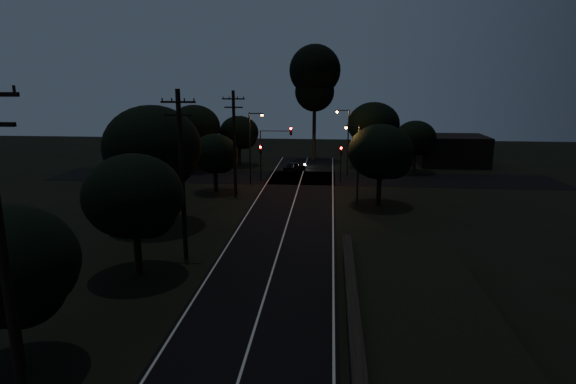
{
  "coord_description": "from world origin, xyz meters",
  "views": [
    {
      "loc": [
        3.44,
        -14.37,
        11.62
      ],
      "look_at": [
        0.0,
        24.0,
        2.5
      ],
      "focal_mm": 30.0,
      "sensor_mm": 36.0,
      "label": 1
    }
  ],
  "objects_px": {
    "signal_left": "(261,157)",
    "signal_right": "(341,158)",
    "signal_mast": "(275,144)",
    "streetlight_a": "(252,143)",
    "utility_pole_far": "(234,143)",
    "tall_pine": "(315,77)",
    "utility_pole_mid": "(182,173)",
    "streetlight_c": "(356,159)",
    "streetlight_b": "(346,138)",
    "car": "(294,167)",
    "utility_pole_near": "(5,267)"
  },
  "relations": [
    {
      "from": "utility_pole_mid",
      "to": "signal_left",
      "type": "bearing_deg",
      "value": 86.79
    },
    {
      "from": "utility_pole_mid",
      "to": "streetlight_a",
      "type": "relative_size",
      "value": 1.38
    },
    {
      "from": "streetlight_a",
      "to": "signal_right",
      "type": "bearing_deg",
      "value": 11.34
    },
    {
      "from": "streetlight_a",
      "to": "utility_pole_near",
      "type": "bearing_deg",
      "value": -90.99
    },
    {
      "from": "tall_pine",
      "to": "streetlight_b",
      "type": "relative_size",
      "value": 2.04
    },
    {
      "from": "tall_pine",
      "to": "signal_mast",
      "type": "height_order",
      "value": "tall_pine"
    },
    {
      "from": "utility_pole_near",
      "to": "utility_pole_mid",
      "type": "height_order",
      "value": "utility_pole_near"
    },
    {
      "from": "streetlight_a",
      "to": "signal_left",
      "type": "bearing_deg",
      "value": 70.41
    },
    {
      "from": "utility_pole_mid",
      "to": "streetlight_b",
      "type": "distance_m",
      "value": 31.15
    },
    {
      "from": "signal_left",
      "to": "signal_right",
      "type": "bearing_deg",
      "value": 0.0
    },
    {
      "from": "utility_pole_near",
      "to": "tall_pine",
      "type": "bearing_deg",
      "value": 83.0
    },
    {
      "from": "utility_pole_far",
      "to": "car",
      "type": "distance_m",
      "value": 15.31
    },
    {
      "from": "utility_pole_near",
      "to": "streetlight_c",
      "type": "height_order",
      "value": "utility_pole_near"
    },
    {
      "from": "streetlight_a",
      "to": "car",
      "type": "relative_size",
      "value": 2.02
    },
    {
      "from": "utility_pole_mid",
      "to": "streetlight_c",
      "type": "bearing_deg",
      "value": 51.74
    },
    {
      "from": "utility_pole_mid",
      "to": "streetlight_a",
      "type": "distance_m",
      "value": 23.04
    },
    {
      "from": "signal_left",
      "to": "streetlight_c",
      "type": "distance_m",
      "value": 14.52
    },
    {
      "from": "signal_mast",
      "to": "streetlight_b",
      "type": "height_order",
      "value": "streetlight_b"
    },
    {
      "from": "signal_mast",
      "to": "tall_pine",
      "type": "bearing_deg",
      "value": 75.38
    },
    {
      "from": "utility_pole_far",
      "to": "tall_pine",
      "type": "xyz_separation_m",
      "value": [
        7.0,
        23.0,
        6.27
      ]
    },
    {
      "from": "utility_pole_near",
      "to": "signal_right",
      "type": "bearing_deg",
      "value": 75.83
    },
    {
      "from": "utility_pole_near",
      "to": "car",
      "type": "height_order",
      "value": "utility_pole_near"
    },
    {
      "from": "utility_pole_near",
      "to": "utility_pole_far",
      "type": "height_order",
      "value": "utility_pole_near"
    },
    {
      "from": "utility_pole_far",
      "to": "streetlight_b",
      "type": "xyz_separation_m",
      "value": [
        11.31,
        12.0,
        -0.85
      ]
    },
    {
      "from": "signal_right",
      "to": "streetlight_b",
      "type": "bearing_deg",
      "value": 80.0
    },
    {
      "from": "streetlight_b",
      "to": "signal_left",
      "type": "bearing_deg",
      "value": -157.95
    },
    {
      "from": "signal_left",
      "to": "car",
      "type": "xyz_separation_m",
      "value": [
        3.49,
        5.7,
        -2.16
      ]
    },
    {
      "from": "signal_right",
      "to": "signal_mast",
      "type": "relative_size",
      "value": 0.66
    },
    {
      "from": "tall_pine",
      "to": "signal_left",
      "type": "relative_size",
      "value": 3.98
    },
    {
      "from": "signal_left",
      "to": "streetlight_b",
      "type": "xyz_separation_m",
      "value": [
        9.91,
        4.01,
        1.8
      ]
    },
    {
      "from": "signal_mast",
      "to": "streetlight_c",
      "type": "xyz_separation_m",
      "value": [
        8.74,
        -9.99,
        0.01
      ]
    },
    {
      "from": "signal_mast",
      "to": "car",
      "type": "xyz_separation_m",
      "value": [
        1.8,
        5.69,
        -3.66
      ]
    },
    {
      "from": "utility_pole_mid",
      "to": "streetlight_b",
      "type": "height_order",
      "value": "utility_pole_mid"
    },
    {
      "from": "streetlight_c",
      "to": "car",
      "type": "height_order",
      "value": "streetlight_c"
    },
    {
      "from": "signal_right",
      "to": "utility_pole_near",
      "type": "bearing_deg",
      "value": -104.17
    },
    {
      "from": "signal_mast",
      "to": "car",
      "type": "relative_size",
      "value": 1.57
    },
    {
      "from": "streetlight_a",
      "to": "tall_pine",
      "type": "bearing_deg",
      "value": 69.64
    },
    {
      "from": "utility_pole_far",
      "to": "tall_pine",
      "type": "distance_m",
      "value": 24.85
    },
    {
      "from": "utility_pole_far",
      "to": "signal_mast",
      "type": "bearing_deg",
      "value": 68.89
    },
    {
      "from": "tall_pine",
      "to": "signal_right",
      "type": "bearing_deg",
      "value": -76.51
    },
    {
      "from": "streetlight_a",
      "to": "streetlight_c",
      "type": "relative_size",
      "value": 1.07
    },
    {
      "from": "utility_pole_far",
      "to": "signal_right",
      "type": "height_order",
      "value": "utility_pole_far"
    },
    {
      "from": "streetlight_b",
      "to": "utility_pole_far",
      "type": "bearing_deg",
      "value": -133.3
    },
    {
      "from": "signal_right",
      "to": "streetlight_a",
      "type": "relative_size",
      "value": 0.51
    },
    {
      "from": "signal_left",
      "to": "streetlight_a",
      "type": "height_order",
      "value": "streetlight_a"
    },
    {
      "from": "signal_mast",
      "to": "streetlight_c",
      "type": "relative_size",
      "value": 0.83
    },
    {
      "from": "utility_pole_near",
      "to": "signal_left",
      "type": "distance_m",
      "value": 42.15
    },
    {
      "from": "signal_mast",
      "to": "streetlight_a",
      "type": "bearing_deg",
      "value": -140.23
    },
    {
      "from": "signal_left",
      "to": "streetlight_c",
      "type": "xyz_separation_m",
      "value": [
        10.43,
        -9.99,
        1.51
      ]
    },
    {
      "from": "streetlight_b",
      "to": "car",
      "type": "bearing_deg",
      "value": 165.31
    }
  ]
}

